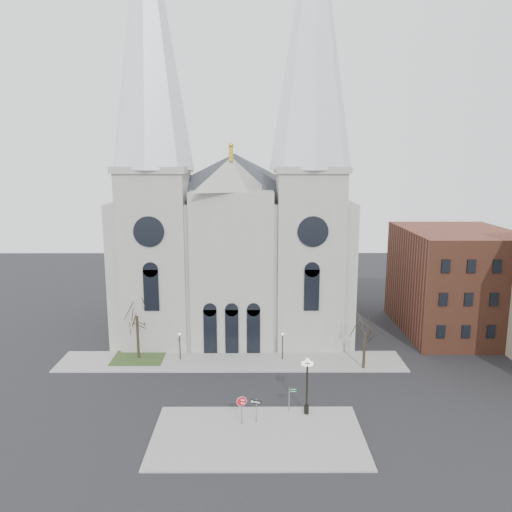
{
  "coord_description": "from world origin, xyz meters",
  "views": [
    {
      "loc": [
        2.72,
        -43.7,
        23.21
      ],
      "look_at": [
        2.88,
        8.0,
        13.18
      ],
      "focal_mm": 35.0,
      "sensor_mm": 36.0,
      "label": 1
    }
  ],
  "objects_px": {
    "stop_sign": "(242,404)",
    "one_way_sign": "(256,407)",
    "globe_lamp": "(307,379)",
    "street_name_sign": "(290,397)"
  },
  "relations": [
    {
      "from": "one_way_sign",
      "to": "street_name_sign",
      "type": "height_order",
      "value": "street_name_sign"
    },
    {
      "from": "one_way_sign",
      "to": "street_name_sign",
      "type": "relative_size",
      "value": 0.96
    },
    {
      "from": "stop_sign",
      "to": "globe_lamp",
      "type": "height_order",
      "value": "globe_lamp"
    },
    {
      "from": "one_way_sign",
      "to": "street_name_sign",
      "type": "distance_m",
      "value": 3.76
    },
    {
      "from": "stop_sign",
      "to": "one_way_sign",
      "type": "height_order",
      "value": "stop_sign"
    },
    {
      "from": "street_name_sign",
      "to": "one_way_sign",
      "type": "bearing_deg",
      "value": -150.21
    },
    {
      "from": "globe_lamp",
      "to": "one_way_sign",
      "type": "xyz_separation_m",
      "value": [
        -4.63,
        -1.55,
        -1.91
      ]
    },
    {
      "from": "stop_sign",
      "to": "one_way_sign",
      "type": "bearing_deg",
      "value": 22.5
    },
    {
      "from": "stop_sign",
      "to": "globe_lamp",
      "type": "bearing_deg",
      "value": 25.88
    },
    {
      "from": "globe_lamp",
      "to": "one_way_sign",
      "type": "relative_size",
      "value": 2.44
    }
  ]
}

